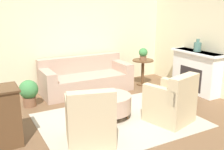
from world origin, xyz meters
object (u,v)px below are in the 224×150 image
(armchair_right, at_px, (172,103))
(side_table, at_px, (143,68))
(couch, at_px, (86,79))
(vase_mantel_near, at_px, (197,46))
(armchair_left, at_px, (90,121))
(ottoman_table, at_px, (109,103))
(potted_plant_floor, at_px, (29,92))
(potted_plant_on_side_table, at_px, (143,53))

(armchair_right, height_order, side_table, armchair_right)
(couch, distance_m, vase_mantel_near, 2.87)
(armchair_left, height_order, ottoman_table, armchair_left)
(ottoman_table, relative_size, potted_plant_floor, 1.48)
(couch, xyz_separation_m, side_table, (1.59, -0.24, 0.17))
(couch, distance_m, potted_plant_on_side_table, 1.70)
(side_table, relative_size, potted_plant_on_side_table, 2.16)
(couch, distance_m, armchair_left, 2.64)
(ottoman_table, height_order, potted_plant_on_side_table, potted_plant_on_side_table)
(couch, xyz_separation_m, armchair_left, (-0.98, -2.45, 0.06))
(armchair_left, bearing_deg, potted_plant_floor, 103.57)
(potted_plant_floor, bearing_deg, couch, 13.87)
(couch, xyz_separation_m, ottoman_table, (-0.24, -1.70, -0.02))
(armchair_left, bearing_deg, side_table, 40.68)
(couch, relative_size, potted_plant_on_side_table, 6.91)
(couch, relative_size, armchair_left, 2.40)
(side_table, distance_m, potted_plant_floor, 3.08)
(potted_plant_floor, bearing_deg, potted_plant_on_side_table, 2.34)
(armchair_left, height_order, potted_plant_floor, armchair_left)
(armchair_left, bearing_deg, potted_plant_on_side_table, 40.68)
(ottoman_table, bearing_deg, vase_mantel_near, 7.07)
(armchair_left, height_order, potted_plant_on_side_table, potted_plant_on_side_table)
(couch, bearing_deg, armchair_left, -111.87)
(couch, bearing_deg, armchair_right, -74.48)
(armchair_right, height_order, potted_plant_floor, armchair_right)
(armchair_left, bearing_deg, armchair_right, 0.00)
(armchair_right, distance_m, vase_mantel_near, 2.15)
(armchair_left, relative_size, vase_mantel_near, 3.07)
(armchair_left, xyz_separation_m, ottoman_table, (0.74, 0.75, -0.08))
(armchair_right, xyz_separation_m, potted_plant_floor, (-2.17, 2.08, -0.04))
(vase_mantel_near, bearing_deg, side_table, 124.77)
(armchair_right, bearing_deg, side_table, 67.71)
(armchair_left, xyz_separation_m, potted_plant_on_side_table, (2.57, 2.21, 0.50))
(armchair_left, bearing_deg, ottoman_table, 45.26)
(armchair_left, relative_size, potted_plant_on_side_table, 2.88)
(ottoman_table, xyz_separation_m, side_table, (1.83, 1.46, 0.19))
(armchair_right, bearing_deg, armchair_left, 180.00)
(armchair_right, bearing_deg, potted_plant_on_side_table, 67.71)
(side_table, bearing_deg, potted_plant_on_side_table, 180.00)
(potted_plant_on_side_table, bearing_deg, couch, 171.35)
(vase_mantel_near, bearing_deg, potted_plant_on_side_table, 124.77)
(couch, bearing_deg, ottoman_table, -98.14)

